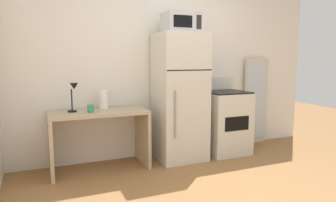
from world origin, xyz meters
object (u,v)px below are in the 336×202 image
(refrigerator, at_px, (180,97))
(microwave, at_px, (181,23))
(desk_lamp, at_px, (74,92))
(paper_towel_roll, at_px, (104,99))
(oven_range, at_px, (225,122))
(coffee_mug, at_px, (91,109))
(desk, at_px, (99,128))
(leaning_mirror, at_px, (255,101))

(refrigerator, xyz_separation_m, microwave, (0.00, -0.02, 1.00))
(desk_lamp, relative_size, paper_towel_roll, 1.47)
(desk_lamp, bearing_deg, oven_range, -1.14)
(coffee_mug, bearing_deg, paper_towel_roll, 47.92)
(desk, bearing_deg, leaning_mirror, 5.26)
(desk, xyz_separation_m, leaning_mirror, (2.61, 0.24, 0.17))
(desk_lamp, bearing_deg, desk, -5.54)
(paper_towel_roll, height_order, refrigerator, refrigerator)
(leaning_mirror, bearing_deg, microwave, -169.62)
(oven_range, bearing_deg, refrigerator, 179.88)
(coffee_mug, xyz_separation_m, oven_range, (1.96, 0.07, -0.33))
(paper_towel_roll, height_order, oven_range, oven_range)
(refrigerator, relative_size, oven_range, 1.58)
(microwave, bearing_deg, coffee_mug, -177.69)
(desk_lamp, xyz_separation_m, paper_towel_roll, (0.38, 0.11, -0.12))
(refrigerator, bearing_deg, paper_towel_roll, 171.26)
(desk_lamp, height_order, coffee_mug, desk_lamp)
(paper_towel_roll, xyz_separation_m, oven_range, (1.75, -0.16, -0.40))
(paper_towel_roll, bearing_deg, microwave, -9.90)
(desk_lamp, distance_m, microwave, 1.65)
(desk_lamp, relative_size, microwave, 0.77)
(refrigerator, bearing_deg, coffee_mug, -176.70)
(refrigerator, bearing_deg, microwave, -89.67)
(desk, bearing_deg, oven_range, -0.46)
(refrigerator, bearing_deg, oven_range, -0.12)
(desk_lamp, xyz_separation_m, coffee_mug, (0.18, -0.11, -0.19))
(desk, height_order, refrigerator, refrigerator)
(desk, relative_size, desk_lamp, 3.37)
(coffee_mug, bearing_deg, microwave, 2.31)
(paper_towel_roll, relative_size, refrigerator, 0.14)
(microwave, bearing_deg, oven_range, 1.52)
(desk_lamp, distance_m, oven_range, 2.20)
(paper_towel_roll, distance_m, refrigerator, 1.03)
(oven_range, bearing_deg, leaning_mirror, 18.57)
(desk, bearing_deg, coffee_mug, -142.02)
(refrigerator, relative_size, microwave, 3.77)
(desk_lamp, bearing_deg, refrigerator, -1.68)
(coffee_mug, relative_size, oven_range, 0.09)
(desk, relative_size, leaning_mirror, 0.85)
(coffee_mug, distance_m, oven_range, 1.99)
(desk, xyz_separation_m, oven_range, (1.85, -0.01, -0.06))
(coffee_mug, relative_size, refrigerator, 0.05)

